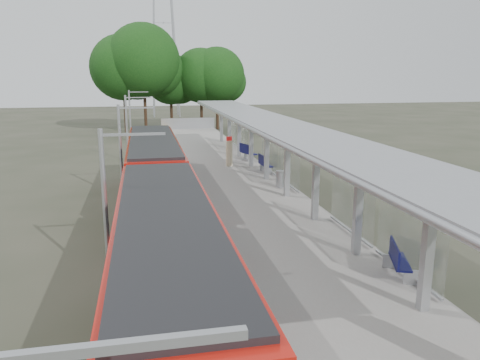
% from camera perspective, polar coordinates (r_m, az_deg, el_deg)
% --- Properties ---
extents(trackbed, '(3.00, 70.00, 0.24)m').
position_cam_1_polar(trackbed, '(28.88, -10.41, -1.30)').
color(trackbed, '#59544C').
rests_on(trackbed, ground).
extents(platform, '(6.00, 50.00, 1.00)m').
position_cam_1_polar(platform, '(29.22, -1.59, -0.16)').
color(platform, gray).
rests_on(platform, ground).
extents(tactile_strip, '(0.60, 50.00, 0.02)m').
position_cam_1_polar(tactile_strip, '(28.78, -6.60, 0.60)').
color(tactile_strip, gold).
rests_on(tactile_strip, platform).
extents(end_fence, '(6.00, 0.10, 1.20)m').
position_cam_1_polar(end_fence, '(53.50, -6.35, 6.88)').
color(end_fence, '#9EA0A5').
rests_on(end_fence, platform).
extents(train, '(2.74, 27.60, 3.62)m').
position_cam_1_polar(train, '(19.53, -9.90, -2.24)').
color(train, black).
rests_on(train, ground).
extents(canopy, '(3.27, 38.00, 3.66)m').
position_cam_1_polar(canopy, '(25.26, 3.51, 6.29)').
color(canopy, '#9EA0A5').
rests_on(canopy, platform).
extents(tree_cluster, '(19.07, 10.61, 13.07)m').
position_cam_1_polar(tree_cluster, '(60.17, -9.27, 13.17)').
color(tree_cluster, '#382316').
rests_on(tree_cluster, ground).
extents(catenary_masts, '(2.08, 48.16, 5.40)m').
position_cam_1_polar(catenary_masts, '(27.38, -14.18, 3.71)').
color(catenary_masts, '#9EA0A5').
rests_on(catenary_masts, ground).
extents(bench_near, '(0.99, 1.60, 1.05)m').
position_cam_1_polar(bench_near, '(15.21, 18.64, -9.12)').
color(bench_near, '#0D0E44').
rests_on(bench_near, platform).
extents(bench_mid, '(0.56, 1.62, 1.09)m').
position_cam_1_polar(bench_mid, '(29.38, 2.98, 2.04)').
color(bench_mid, '#0D0E44').
rests_on(bench_mid, platform).
extents(bench_far, '(1.02, 1.76, 1.15)m').
position_cam_1_polar(bench_far, '(33.58, 0.90, 3.47)').
color(bench_far, '#0D0E44').
rests_on(bench_far, platform).
extents(info_pillar_far, '(0.45, 0.45, 1.99)m').
position_cam_1_polar(info_pillar_far, '(31.40, -1.32, 3.29)').
color(info_pillar_far, beige).
rests_on(info_pillar_far, platform).
extents(litter_bin, '(0.53, 0.53, 0.93)m').
position_cam_1_polar(litter_bin, '(25.56, 4.90, 0.12)').
color(litter_bin, '#9EA0A5').
rests_on(litter_bin, platform).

